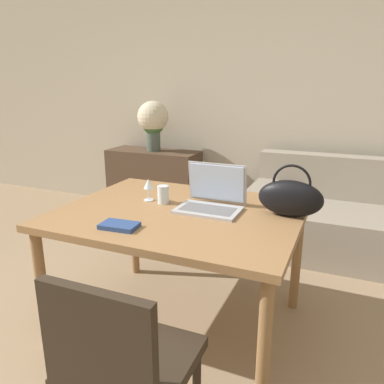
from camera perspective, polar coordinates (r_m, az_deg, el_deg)
The scene contains 11 objects.
wall_back at distance 4.04m, azimuth 9.97°, elevation 14.45°, with size 10.00×0.06×2.70m.
dining_table at distance 2.18m, azimuth -1.90°, elevation -4.75°, with size 1.36×1.08×0.76m.
chair at distance 1.49m, azimuth -10.57°, elevation -24.26°, with size 0.44×0.44×0.86m.
couch at distance 3.57m, azimuth 23.35°, elevation -4.38°, with size 1.80×0.87×0.82m.
sideboard at distance 4.26m, azimuth -5.78°, elevation 1.36°, with size 1.03×0.40×0.74m.
laptop at distance 2.18m, azimuth 3.12°, elevation -0.75°, with size 0.36×0.29×0.25m.
drinking_glass at distance 2.27m, azimuth -4.41°, elevation -0.39°, with size 0.07×0.07×0.11m.
wine_glass at distance 2.32m, azimuth -6.66°, elevation 1.00°, with size 0.06×0.06×0.14m.
handbag at distance 2.10m, azimuth 14.77°, elevation -0.82°, with size 0.35×0.13×0.29m.
flower_vase at distance 4.13m, azimuth -5.96°, elevation 10.79°, with size 0.33×0.33×0.54m.
book at distance 1.93m, azimuth -11.01°, elevation -5.05°, with size 0.20×0.13×0.02m.
Camera 1 is at (0.95, -1.14, 1.46)m, focal length 35.00 mm.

